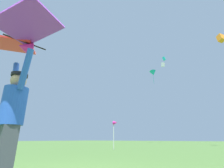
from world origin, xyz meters
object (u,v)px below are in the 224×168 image
(held_stunt_kite, at_px, (22,39))
(distant_kite_orange_mid_right, at_px, (221,38))
(distant_kite_teal_low_right, at_px, (153,73))
(distant_kite_white_high_right, at_px, (163,65))
(marker_flag, at_px, (115,124))
(kite_flyer_person, at_px, (12,117))
(distant_kite_teal_high_left, at_px, (164,59))

(held_stunt_kite, xyz_separation_m, distant_kite_orange_mid_right, (2.49, 17.13, 8.12))
(distant_kite_teal_low_right, xyz_separation_m, distant_kite_white_high_right, (1.21, 2.11, 2.11))
(distant_kite_white_high_right, bearing_deg, marker_flag, -80.59)
(kite_flyer_person, distance_m, marker_flag, 8.75)
(distant_kite_teal_high_left, bearing_deg, distant_kite_white_high_right, -73.36)
(distant_kite_white_high_right, bearing_deg, kite_flyer_person, -75.06)
(kite_flyer_person, relative_size, distant_kite_teal_high_left, 1.93)
(kite_flyer_person, distance_m, distant_kite_teal_high_left, 40.21)
(kite_flyer_person, height_order, distant_kite_white_high_right, distant_kite_white_high_right)
(kite_flyer_person, xyz_separation_m, distant_kite_orange_mid_right, (2.48, 17.06, 9.41))
(kite_flyer_person, xyz_separation_m, distant_kite_teal_high_left, (-9.49, 34.63, 18.10))
(held_stunt_kite, height_order, distant_kite_teal_low_right, distant_kite_teal_low_right)
(distant_kite_teal_high_left, distance_m, distant_kite_white_high_right, 9.51)
(held_stunt_kite, relative_size, distant_kite_orange_mid_right, 1.84)
(distant_kite_orange_mid_right, height_order, marker_flag, distant_kite_orange_mid_right)
(distant_kite_teal_low_right, height_order, marker_flag, distant_kite_teal_low_right)
(marker_flag, bearing_deg, distant_kite_teal_low_right, 104.44)
(marker_flag, bearing_deg, distant_kite_orange_mid_right, 55.10)
(held_stunt_kite, distance_m, distant_kite_white_high_right, 30.31)
(distant_kite_orange_mid_right, bearing_deg, distant_kite_teal_low_right, 144.44)
(kite_flyer_person, bearing_deg, distant_kite_white_high_right, 104.94)
(distant_kite_orange_mid_right, bearing_deg, kite_flyer_person, -98.27)
(distant_kite_teal_high_left, distance_m, distant_kite_orange_mid_right, 22.97)
(distant_kite_teal_low_right, relative_size, marker_flag, 1.42)
(distant_kite_white_high_right, bearing_deg, held_stunt_kite, -75.12)
(held_stunt_kite, distance_m, distant_kite_teal_low_right, 27.98)
(kite_flyer_person, height_order, distant_kite_orange_mid_right, distant_kite_orange_mid_right)
(distant_kite_teal_high_left, height_order, distant_kite_teal_low_right, distant_kite_teal_high_left)
(distant_kite_orange_mid_right, xyz_separation_m, distant_kite_white_high_right, (-9.67, 9.89, 3.58))
(distant_kite_teal_low_right, bearing_deg, marker_flag, -75.56)
(kite_flyer_person, bearing_deg, distant_kite_teal_low_right, 108.69)
(distant_kite_teal_high_left, relative_size, distant_kite_orange_mid_right, 1.02)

